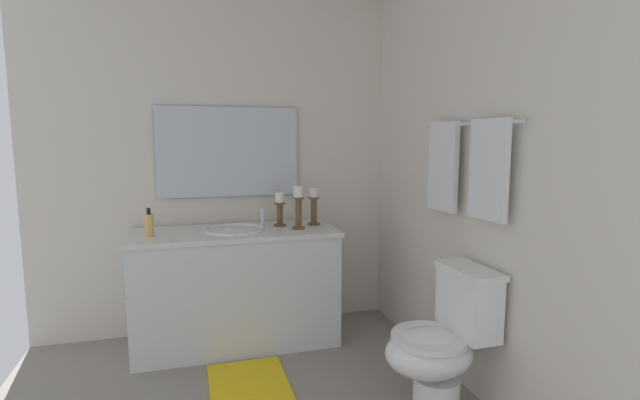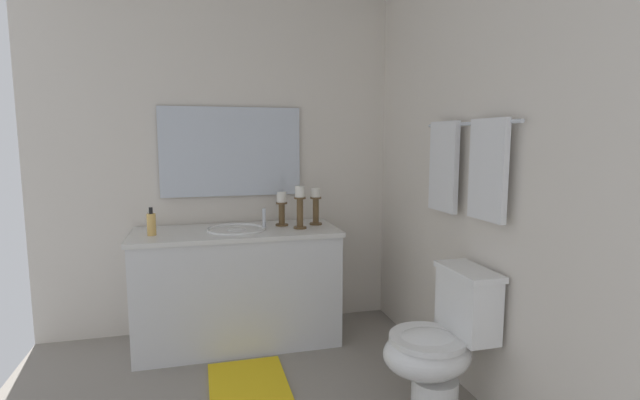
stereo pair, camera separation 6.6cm
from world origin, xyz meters
name	(u,v)px [view 1 (the left image)]	position (x,y,z in m)	size (l,w,h in m)	color
wall_back	(485,173)	(0.00, 1.28, 1.23)	(2.69, 0.04, 2.45)	silver
wall_left	(218,164)	(-1.35, 0.00, 1.23)	(0.04, 2.57, 2.45)	silver
vanity_cabinet	(236,287)	(-1.02, 0.08, 0.40)	(0.58, 1.38, 0.79)	silver
sink_basin	(235,236)	(-1.02, 0.08, 0.75)	(0.40, 0.40, 0.24)	white
mirror	(229,152)	(-1.30, 0.08, 1.31)	(0.02, 1.00, 0.64)	silver
candle_holder_tall	(314,206)	(-1.08, 0.65, 0.93)	(0.09, 0.09, 0.26)	brown
candle_holder_short	(298,206)	(-0.96, 0.51, 0.95)	(0.09, 0.09, 0.29)	brown
candle_holder_mid	(280,208)	(-1.10, 0.40, 0.92)	(0.09, 0.09, 0.24)	brown
soap_bottle	(149,225)	(-0.98, -0.46, 0.87)	(0.06, 0.06, 0.18)	#E5B259
toilet	(441,342)	(0.09, 1.00, 0.37)	(0.39, 0.54, 0.75)	white
towel_bar	(469,124)	(-0.07, 1.22, 1.48)	(0.02, 0.02, 0.84)	silver
towel_near_vanity	(443,166)	(-0.28, 1.20, 1.24)	(0.28, 0.03, 0.51)	white
towel_center	(489,170)	(0.14, 1.20, 1.25)	(0.28, 0.03, 0.50)	white
bath_mat	(249,386)	(-0.40, 0.08, 0.01)	(0.60, 0.44, 0.02)	yellow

